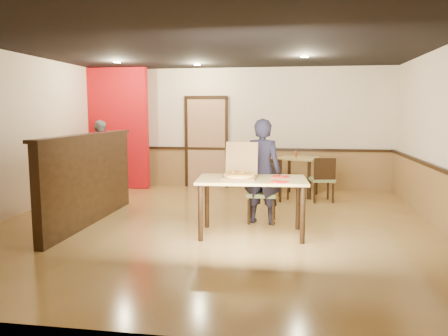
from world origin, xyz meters
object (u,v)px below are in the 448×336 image
object	(u,v)px
side_table	(299,166)
passerby	(100,157)
diner	(262,171)
condiment	(296,154)
main_table	(252,186)
side_chair_right	(323,178)
diner_chair	(262,190)
side_chair_left	(275,177)
pizza_box	(240,174)

from	to	relation	value
side_table	passerby	xyz separation A→B (m)	(-4.31, -0.38, 0.16)
side_table	passerby	world-z (taller)	passerby
diner	condiment	world-z (taller)	diner
side_table	condiment	world-z (taller)	condiment
main_table	side_chair_right	distance (m)	2.82
diner_chair	side_chair_left	distance (m)	1.71
pizza_box	side_chair_left	bearing A→B (deg)	80.84
side_chair_right	pizza_box	xyz separation A→B (m)	(-1.36, -2.56, 0.41)
side_chair_left	condiment	world-z (taller)	condiment
side_table	passerby	size ratio (longest dim) A/B	0.60
diner_chair	passerby	xyz separation A→B (m)	(-3.68, 1.93, 0.29)
main_table	side_chair_right	xyz separation A→B (m)	(1.18, 2.55, -0.23)
diner	side_table	bearing A→B (deg)	-93.64
side_chair_left	diner	distance (m)	1.90
passerby	main_table	bearing A→B (deg)	-105.40
side_chair_right	side_chair_left	bearing A→B (deg)	-11.32
side_chair_right	diner	size ratio (longest dim) A/B	0.53
diner	passerby	xyz separation A→B (m)	(-3.69, 2.08, -0.04)
diner_chair	pizza_box	bearing A→B (deg)	-107.46
condiment	diner	bearing A→B (deg)	-102.78
main_table	side_chair_left	size ratio (longest dim) A/B	1.88
main_table	passerby	size ratio (longest dim) A/B	1.00
main_table	condiment	world-z (taller)	condiment
diner_chair	main_table	bearing A→B (deg)	-96.36
pizza_box	condiment	bearing A→B (deg)	75.32
pizza_box	condiment	size ratio (longest dim) A/B	4.19
side_table	pizza_box	bearing A→B (deg)	-105.72
side_chair_right	pizza_box	distance (m)	2.93
side_chair_right	passerby	bearing A→B (deg)	-13.69
side_chair_left	diner	bearing A→B (deg)	110.23
diner	pizza_box	size ratio (longest dim) A/B	2.98
side_chair_left	diner_chair	bearing A→B (deg)	109.66
passerby	diner	bearing A→B (deg)	-97.05
diner	pizza_box	bearing A→B (deg)	79.22
passerby	pizza_box	xyz separation A→B (m)	(3.41, -2.79, 0.09)
side_table	main_table	bearing A→B (deg)	-102.78
passerby	pizza_box	distance (m)	4.41
diner	condiment	bearing A→B (deg)	-92.34
side_table	condiment	distance (m)	0.26
side_chair_left	passerby	world-z (taller)	passerby
side_chair_right	condiment	distance (m)	0.89
diner_chair	passerby	bearing A→B (deg)	152.28
side_chair_left	side_chair_right	size ratio (longest dim) A/B	0.96
side_chair_left	side_chair_right	bearing A→B (deg)	-155.86
side_table	diner	world-z (taller)	diner
side_chair_right	main_table	bearing A→B (deg)	54.28
side_chair_left	side_table	xyz separation A→B (m)	(0.48, 0.61, 0.18)
main_table	side_chair_left	bearing A→B (deg)	80.51
diner_chair	side_chair_right	bearing A→B (deg)	57.39
diner_chair	side_table	xyz separation A→B (m)	(0.62, 2.31, 0.13)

